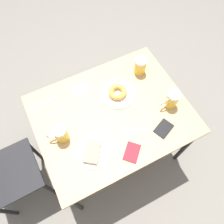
% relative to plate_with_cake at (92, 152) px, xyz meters
% --- Properties ---
extents(ground_plane, '(8.00, 8.00, 0.00)m').
position_rel_plate_with_cake_xyz_m(ground_plane, '(0.19, -0.24, -0.73)').
color(ground_plane, '#666059').
extents(table, '(0.83, 1.05, 0.71)m').
position_rel_plate_with_cake_xyz_m(table, '(0.19, -0.24, -0.07)').
color(table, tan).
rests_on(table, ground_plane).
extents(plate_with_cake, '(0.21, 0.21, 0.04)m').
position_rel_plate_with_cake_xyz_m(plate_with_cake, '(0.00, 0.00, 0.00)').
color(plate_with_cake, white).
rests_on(plate_with_cake, table).
extents(plate_with_donut, '(0.25, 0.25, 0.05)m').
position_rel_plate_with_cake_xyz_m(plate_with_donut, '(0.31, -0.34, 0.01)').
color(plate_with_donut, white).
rests_on(plate_with_donut, table).
extents(beer_mug_left, '(0.09, 0.12, 0.13)m').
position_rel_plate_with_cake_xyz_m(beer_mug_left, '(0.42, -0.59, 0.05)').
color(beer_mug_left, gold).
rests_on(beer_mug_left, table).
extents(beer_mug_center, '(0.09, 0.13, 0.13)m').
position_rel_plate_with_cake_xyz_m(beer_mug_center, '(0.07, -0.63, 0.05)').
color(beer_mug_center, gold).
rests_on(beer_mug_center, table).
extents(beer_mug_right, '(0.09, 0.13, 0.13)m').
position_rel_plate_with_cake_xyz_m(beer_mug_right, '(0.18, 0.13, 0.05)').
color(beer_mug_right, gold).
rests_on(beer_mug_right, table).
extents(napkin_folded, '(0.13, 0.14, 0.00)m').
position_rel_plate_with_cake_xyz_m(napkin_folded, '(0.47, -0.12, -0.01)').
color(napkin_folded, white).
rests_on(napkin_folded, table).
extents(fork, '(0.09, 0.16, 0.00)m').
position_rel_plate_with_cake_xyz_m(fork, '(0.01, -0.33, -0.01)').
color(fork, silver).
rests_on(fork, table).
extents(knife, '(0.04, 0.20, 0.00)m').
position_rel_plate_with_cake_xyz_m(knife, '(0.48, 0.16, -0.01)').
color(knife, silver).
rests_on(knife, table).
extents(passport_near_edge, '(0.15, 0.15, 0.01)m').
position_rel_plate_with_cake_xyz_m(passport_near_edge, '(-0.11, -0.22, -0.01)').
color(passport_near_edge, maroon).
rests_on(passport_near_edge, table).
extents(passport_far_edge, '(0.13, 0.15, 0.01)m').
position_rel_plate_with_cake_xyz_m(passport_far_edge, '(-0.06, -0.49, -0.01)').
color(passport_far_edge, black).
rests_on(passport_far_edge, table).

